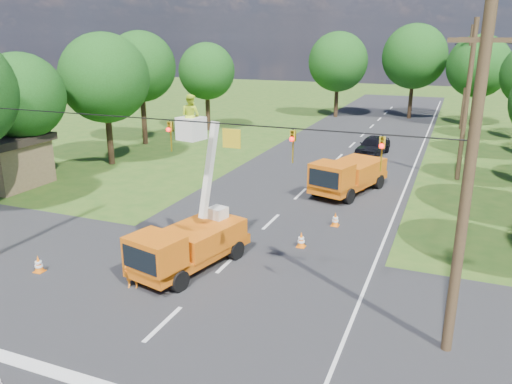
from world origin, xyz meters
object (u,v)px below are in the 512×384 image
at_px(traffic_cone_4, 39,264).
at_px(tree_left_d, 104,78).
at_px(traffic_cone_7, 361,185).
at_px(traffic_cone_3, 335,219).
at_px(tree_far_a, 338,62).
at_px(tree_left_c, 21,96).
at_px(second_truck, 347,175).
at_px(distant_car, 373,146).
at_px(pole_right_far, 467,77).
at_px(bucket_truck, 188,235).
at_px(traffic_cone_2, 301,240).
at_px(tree_left_f, 207,71).
at_px(pole_right_mid, 467,100).
at_px(pole_right_near, 467,185).
at_px(tree_far_b, 414,57).
at_px(ground_worker, 132,268).
at_px(tree_left_e, 141,67).
at_px(tree_far_c, 479,66).

height_order(traffic_cone_4, tree_left_d, tree_left_d).
bearing_deg(traffic_cone_7, traffic_cone_3, -90.59).
bearing_deg(tree_far_a, tree_left_c, -108.69).
bearing_deg(traffic_cone_7, second_truck, -124.48).
xyz_separation_m(distant_car, tree_left_d, (-17.21, -9.96, 5.37)).
height_order(pole_right_far, tree_far_a, pole_right_far).
bearing_deg(tree_left_c, bucket_truck, -24.97).
xyz_separation_m(traffic_cone_2, traffic_cone_3, (0.79, 3.08, 0.00)).
height_order(traffic_cone_2, traffic_cone_3, same).
distance_m(traffic_cone_4, tree_left_c, 14.73).
bearing_deg(traffic_cone_2, tree_far_a, 101.04).
bearing_deg(traffic_cone_3, tree_left_f, 130.03).
bearing_deg(pole_right_mid, pole_right_near, -90.00).
xyz_separation_m(traffic_cone_7, tree_far_b, (-0.16, 29.83, 6.45)).
height_order(tree_left_c, tree_left_f, tree_left_f).
bearing_deg(traffic_cone_4, traffic_cone_3, 43.96).
xyz_separation_m(distant_car, traffic_cone_3, (0.88, -16.25, -0.40)).
xyz_separation_m(pole_right_far, tree_left_d, (-23.50, -25.00, 1.02)).
distance_m(pole_right_near, tree_far_b, 45.37).
relative_size(ground_worker, traffic_cone_3, 2.27).
bearing_deg(pole_right_far, tree_left_e, -144.57).
relative_size(second_truck, distant_car, 1.39).
xyz_separation_m(traffic_cone_3, tree_far_b, (-0.09, 36.30, 6.45)).
relative_size(distant_car, tree_left_c, 0.55).
height_order(ground_worker, traffic_cone_7, ground_worker).
bearing_deg(tree_left_d, tree_left_e, 104.42).
bearing_deg(second_truck, ground_worker, -91.62).
distance_m(distant_car, traffic_cone_4, 27.00).
distance_m(second_truck, traffic_cone_3, 5.57).
bearing_deg(tree_left_e, traffic_cone_2, -40.63).
distance_m(ground_worker, tree_far_b, 45.99).
relative_size(bucket_truck, ground_worker, 4.28).
bearing_deg(traffic_cone_7, ground_worker, -109.66).
bearing_deg(tree_left_e, traffic_cone_7, -18.89).
height_order(tree_left_c, tree_left_d, tree_left_d).
bearing_deg(tree_left_d, tree_far_a, 70.35).
bearing_deg(pole_right_far, pole_right_mid, -90.00).
bearing_deg(tree_left_e, pole_right_near, -41.01).
height_order(pole_right_near, tree_left_f, pole_right_near).
relative_size(traffic_cone_7, tree_left_d, 0.08).
bearing_deg(traffic_cone_3, tree_far_c, 79.10).
bearing_deg(traffic_cone_4, tree_left_e, 114.42).
distance_m(distant_car, tree_far_b, 20.95).
distance_m(ground_worker, traffic_cone_2, 7.53).
xyz_separation_m(traffic_cone_7, tree_far_a, (-8.16, 27.83, 5.83)).
bearing_deg(tree_far_c, distant_car, -113.17).
bearing_deg(tree_far_b, traffic_cone_7, -89.70).
height_order(bucket_truck, traffic_cone_4, bucket_truck).
height_order(tree_left_c, tree_far_c, tree_far_c).
bearing_deg(distant_car, tree_left_d, -141.23).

